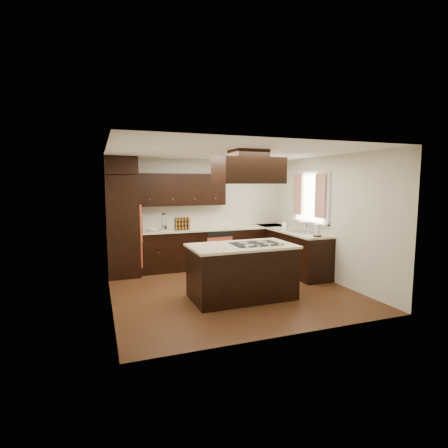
{
  "coord_description": "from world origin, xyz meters",
  "views": [
    {
      "loc": [
        -2.27,
        -5.87,
        1.96
      ],
      "look_at": [
        0.1,
        0.6,
        1.15
      ],
      "focal_mm": 28.0,
      "sensor_mm": 36.0,
      "label": 1
    }
  ],
  "objects": [
    {
      "name": "floor",
      "position": [
        0.0,
        0.0,
        -0.01
      ],
      "size": [
        4.2,
        4.2,
        0.02
      ],
      "primitive_type": "cube",
      "color": "brown",
      "rests_on": "ground"
    },
    {
      "name": "ceiling",
      "position": [
        0.0,
        0.0,
        2.51
      ],
      "size": [
        4.2,
        4.2,
        0.02
      ],
      "primitive_type": "cube",
      "color": "white",
      "rests_on": "ground"
    },
    {
      "name": "wall_back",
      "position": [
        0.0,
        2.11,
        1.25
      ],
      "size": [
        4.2,
        0.02,
        2.5
      ],
      "primitive_type": "cube",
      "color": "beige",
      "rests_on": "ground"
    },
    {
      "name": "wall_front",
      "position": [
        0.0,
        -2.11,
        1.25
      ],
      "size": [
        4.2,
        0.02,
        2.5
      ],
      "primitive_type": "cube",
      "color": "beige",
      "rests_on": "ground"
    },
    {
      "name": "wall_left",
      "position": [
        -2.11,
        0.0,
        1.25
      ],
      "size": [
        0.02,
        4.2,
        2.5
      ],
      "primitive_type": "cube",
      "color": "beige",
      "rests_on": "ground"
    },
    {
      "name": "wall_right",
      "position": [
        2.11,
        0.0,
        1.25
      ],
      "size": [
        0.02,
        4.2,
        2.5
      ],
      "primitive_type": "cube",
      "color": "beige",
      "rests_on": "ground"
    },
    {
      "name": "oven_column",
      "position": [
        -1.78,
        1.71,
        1.06
      ],
      "size": [
        0.65,
        0.75,
        2.12
      ],
      "primitive_type": "cube",
      "color": "black",
      "rests_on": "floor"
    },
    {
      "name": "wall_oven_face",
      "position": [
        -1.43,
        1.71,
        1.12
      ],
      "size": [
        0.05,
        0.62,
        0.78
      ],
      "primitive_type": "cube",
      "color": "#D05A35",
      "rests_on": "oven_column"
    },
    {
      "name": "base_cabinets_back",
      "position": [
        0.03,
        1.8,
        0.44
      ],
      "size": [
        2.93,
        0.6,
        0.88
      ],
      "primitive_type": "cube",
      "color": "black",
      "rests_on": "floor"
    },
    {
      "name": "base_cabinets_right",
      "position": [
        1.8,
        0.9,
        0.44
      ],
      "size": [
        0.6,
        2.4,
        0.88
      ],
      "primitive_type": "cube",
      "color": "black",
      "rests_on": "floor"
    },
    {
      "name": "countertop_back",
      "position": [
        0.03,
        1.79,
        0.9
      ],
      "size": [
        2.93,
        0.63,
        0.04
      ],
      "primitive_type": "cube",
      "color": "beige",
      "rests_on": "base_cabinets_back"
    },
    {
      "name": "countertop_right",
      "position": [
        1.79,
        0.9,
        0.9
      ],
      "size": [
        0.63,
        2.4,
        0.04
      ],
      "primitive_type": "cube",
      "color": "beige",
      "rests_on": "base_cabinets_right"
    },
    {
      "name": "upper_cabinets",
      "position": [
        -0.43,
        1.93,
        1.81
      ],
      "size": [
        2.0,
        0.34,
        0.72
      ],
      "primitive_type": "cube",
      "color": "black",
      "rests_on": "wall_back"
    },
    {
      "name": "dishwasher_front",
      "position": [
        0.33,
        1.5,
        0.4
      ],
      "size": [
        0.6,
        0.05,
        0.72
      ],
      "primitive_type": "cube",
      "color": "#D05A35",
      "rests_on": "floor"
    },
    {
      "name": "window_frame",
      "position": [
        2.07,
        0.55,
        1.65
      ],
      "size": [
        0.06,
        1.32,
        1.12
      ],
      "primitive_type": "cube",
      "color": "white",
      "rests_on": "wall_right"
    },
    {
      "name": "window_pane",
      "position": [
        2.1,
        0.55,
        1.65
      ],
      "size": [
        0.0,
        1.2,
        1.0
      ],
      "primitive_type": "cube",
      "color": "white",
      "rests_on": "wall_right"
    },
    {
      "name": "curtain_left",
      "position": [
        2.01,
        0.13,
        1.7
      ],
      "size": [
        0.02,
        0.34,
        0.9
      ],
      "primitive_type": "cube",
      "color": "beige",
      "rests_on": "wall_right"
    },
    {
      "name": "curtain_right",
      "position": [
        2.01,
        0.97,
        1.7
      ],
      "size": [
        0.02,
        0.34,
        0.9
      ],
      "primitive_type": "cube",
      "color": "beige",
      "rests_on": "wall_right"
    },
    {
      "name": "sink_rim",
      "position": [
        1.8,
        0.55,
        0.92
      ],
      "size": [
        0.52,
        0.84,
        0.01
      ],
      "primitive_type": "cube",
      "color": "silver",
      "rests_on": "countertop_right"
    },
    {
      "name": "island",
      "position": [
        0.02,
        -0.51,
        0.44
      ],
      "size": [
        1.73,
        0.96,
        0.88
      ],
      "primitive_type": "cube",
      "rotation": [
        0.0,
        0.0,
        0.02
      ],
      "color": "black",
      "rests_on": "floor"
    },
    {
      "name": "island_top",
      "position": [
        0.02,
        -0.51,
        0.9
      ],
      "size": [
        1.79,
        1.02,
        0.04
      ],
      "primitive_type": "cube",
      "rotation": [
        0.0,
        0.0,
        0.02
      ],
      "color": "beige",
      "rests_on": "island"
    },
    {
      "name": "cooktop",
      "position": [
        0.28,
        -0.5,
        0.93
      ],
      "size": [
        0.82,
        0.55,
        0.01
      ],
      "primitive_type": "cube",
      "rotation": [
        0.0,
        0.0,
        0.02
      ],
      "color": "black",
      "rests_on": "island_top"
    },
    {
      "name": "range_hood",
      "position": [
        0.1,
        -0.55,
        2.16
      ],
      "size": [
        1.05,
        0.72,
        0.42
      ],
      "primitive_type": "cube",
      "color": "black",
      "rests_on": "ceiling"
    },
    {
      "name": "hood_duct",
      "position": [
        0.1,
        -0.55,
        2.44
      ],
      "size": [
        0.55,
        0.5,
        0.13
      ],
      "primitive_type": "cube",
      "color": "black",
      "rests_on": "ceiling"
    },
    {
      "name": "blender_base",
      "position": [
        -0.89,
        1.72,
        0.97
      ],
      "size": [
        0.15,
        0.15,
        0.1
      ],
      "primitive_type": "cylinder",
      "color": "silver",
      "rests_on": "countertop_back"
    },
    {
      "name": "blender_pitcher",
      "position": [
        -0.89,
        1.72,
        1.15
      ],
      "size": [
        0.13,
        0.13,
        0.26
      ],
      "primitive_type": "cone",
      "color": "silver",
      "rests_on": "blender_base"
    },
    {
      "name": "spice_rack",
      "position": [
        -0.49,
        1.69,
        1.06
      ],
      "size": [
        0.33,
        0.09,
        0.28
      ],
      "primitive_type": "cube",
      "rotation": [
        0.0,
        0.0,
        0.03
      ],
      "color": "black",
      "rests_on": "countertop_back"
    },
    {
      "name": "mixing_bowl",
      "position": [
        -1.13,
        1.74,
        0.95
      ],
      "size": [
        0.27,
        0.27,
        0.06
      ],
      "primitive_type": "imported",
      "rotation": [
        0.0,
        0.0,
        -0.06
      ],
      "color": "white",
      "rests_on": "countertop_back"
    },
    {
      "name": "soap_bottle",
      "position": [
        1.75,
        1.1,
        1.02
      ],
      "size": [
        0.12,
        0.12,
        0.2
      ],
      "primitive_type": "imported",
      "rotation": [
        0.0,
        0.0,
        -0.39
      ],
      "color": "white",
      "rests_on": "countertop_right"
    },
    {
      "name": "paper_towel",
      "position": [
        1.77,
        -0.15,
        1.04
      ],
      "size": [
        0.15,
        0.15,
        0.24
      ],
      "primitive_type": "cylinder",
      "rotation": [
        0.0,
        0.0,
        -0.41
      ],
      "color": "white",
      "rests_on": "countertop_right"
    }
  ]
}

